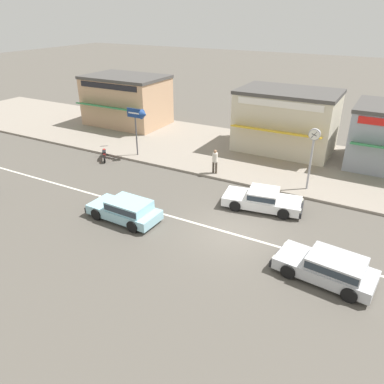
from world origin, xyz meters
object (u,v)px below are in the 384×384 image
Objects in this scene: sedan_white_2 at (263,199)px; shopfront_far_kios at (286,120)px; motorcycle_2 at (104,154)px; pedestrian_mid_kerb at (215,160)px; shopfront_corner_warung at (127,100)px; hatchback_silver_0 at (329,267)px; hatchback_pale_blue_1 at (126,209)px; street_clock at (313,145)px; arrow_signboard at (141,117)px.

sedan_white_2 is 9.61m from shopfront_far_kios.
shopfront_far_kios is (10.54, 7.80, 1.91)m from motorcycle_2.
shopfront_corner_warung is at bearing 151.19° from pedestrian_mid_kerb.
pedestrian_mid_kerb reaches higher than motorcycle_2.
pedestrian_mid_kerb is (-8.34, 7.08, 0.47)m from hatchback_silver_0.
hatchback_pale_blue_1 is 2.64× the size of motorcycle_2.
shopfront_corner_warung reaches higher than hatchback_pale_blue_1.
hatchback_pale_blue_1 is 8.88m from motorcycle_2.
pedestrian_mid_kerb is (-5.71, -0.53, -1.77)m from street_clock.
hatchback_silver_0 is 10.95m from pedestrian_mid_kerb.
shopfront_corner_warung is at bearing 161.14° from street_clock.
motorcycle_2 is at bearing 172.95° from sedan_white_2.
shopfront_corner_warung is at bearing -179.84° from shopfront_far_kios.
hatchback_pale_blue_1 is 7.35m from pedestrian_mid_kerb.
motorcycle_2 is 13.25m from shopfront_far_kios.
hatchback_pale_blue_1 is 14.44m from shopfront_far_kios.
motorcycle_2 is (-16.37, 5.87, -0.17)m from hatchback_silver_0.
pedestrian_mid_kerb is 0.22× the size of shopfront_corner_warung.
shopfront_far_kios reaches higher than arrow_signboard.
sedan_white_2 is 1.29× the size of arrow_signboard.
sedan_white_2 is 2.97× the size of motorcycle_2.
sedan_white_2 is at bearing -115.83° from street_clock.
hatchback_pale_blue_1 is (-9.81, -0.11, -0.00)m from hatchback_silver_0.
street_clock is at bearing 7.24° from motorcycle_2.
hatchback_pale_blue_1 is 7.17m from sedan_white_2.
hatchback_pale_blue_1 is 0.89× the size of sedan_white_2.
shopfront_far_kios is at bearing 37.33° from arrow_signboard.
hatchback_silver_0 is at bearing -46.06° from sedan_white_2.
motorcycle_2 is 0.21× the size of shopfront_corner_warung.
motorcycle_2 is (-12.17, 1.50, -0.11)m from sedan_white_2.
motorcycle_2 is at bearing 160.29° from hatchback_silver_0.
hatchback_pale_blue_1 reaches higher than motorcycle_2.
motorcycle_2 is 0.21× the size of shopfront_far_kios.
shopfront_far_kios is (8.25, 6.29, -0.66)m from arrow_signboard.
hatchback_silver_0 is at bearing -19.71° from motorcycle_2.
arrow_signboard is 0.49× the size of shopfront_far_kios.
hatchback_pale_blue_1 is 0.55× the size of shopfront_corner_warung.
hatchback_silver_0 is 1.19× the size of arrow_signboard.
arrow_signboard reaches higher than hatchback_silver_0.
arrow_signboard is (-4.28, 7.48, 2.40)m from hatchback_pale_blue_1.
arrow_signboard is (-9.88, 3.01, 2.46)m from sedan_white_2.
shopfront_corner_warung reaches higher than motorcycle_2.
hatchback_pale_blue_1 is 1.07× the size of street_clock.
street_clock is (1.57, 3.25, 2.29)m from sedan_white_2.
hatchback_pale_blue_1 is at bearing -179.37° from hatchback_silver_0.
pedestrian_mid_kerb is (1.47, 7.19, 0.47)m from hatchback_pale_blue_1.
sedan_white_2 is 2.78× the size of pedestrian_mid_kerb.
hatchback_silver_0 is 14.96m from shopfront_far_kios.
pedestrian_mid_kerb reaches higher than hatchback_pale_blue_1.
pedestrian_mid_kerb is at bearing -110.84° from shopfront_far_kios.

